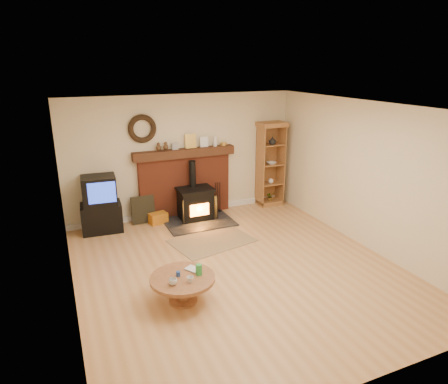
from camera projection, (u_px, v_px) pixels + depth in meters
name	position (u px, v px, depth m)	size (l,w,h in m)	color
ground	(237.00, 268.00, 6.53)	(5.50, 5.50, 0.00)	tan
room_shell	(235.00, 165.00, 6.07)	(5.02, 5.52, 2.61)	beige
chimney_breast	(185.00, 180.00, 8.61)	(2.20, 0.22, 1.78)	brown
wood_stove	(196.00, 205.00, 8.44)	(1.40, 1.00, 1.26)	black
area_rug	(212.00, 241.00, 7.53)	(1.46, 1.00, 0.01)	brown
tv_unit	(101.00, 205.00, 7.83)	(0.81, 0.60, 1.13)	black
curio_cabinet	(270.00, 164.00, 9.22)	(0.62, 0.45, 1.94)	brown
firelog_box	(158.00, 218.00, 8.32)	(0.36, 0.23, 0.23)	gold
leaning_painting	(143.00, 210.00, 8.30)	(0.49, 0.03, 0.58)	black
fire_tools	(218.00, 207.00, 8.93)	(0.16, 0.16, 0.70)	black
coffee_table	(183.00, 282.00, 5.53)	(0.91, 0.91, 0.55)	brown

